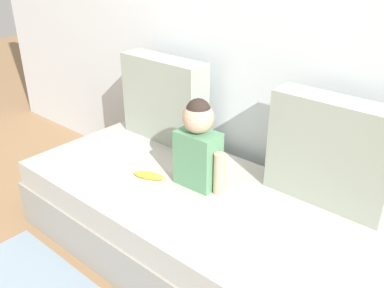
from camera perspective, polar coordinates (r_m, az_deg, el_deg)
ground_plane at (r=2.36m, az=0.20°, el=-14.53°), size 12.00×12.00×0.00m
back_wall at (r=2.27m, az=10.24°, el=18.68°), size 5.12×0.10×2.51m
couch at (r=2.23m, az=0.21°, el=-10.63°), size 1.92×0.89×0.41m
throw_pillow_left at (r=2.55m, az=-3.79°, el=6.03°), size 0.57×0.16×0.51m
throw_pillow_right at (r=2.02m, az=18.26°, el=-1.06°), size 0.57×0.16×0.51m
toddler at (r=2.06m, az=0.82°, el=-0.07°), size 0.32×0.15×0.46m
banana at (r=2.20m, az=-5.82°, el=-4.27°), size 0.17×0.11×0.04m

